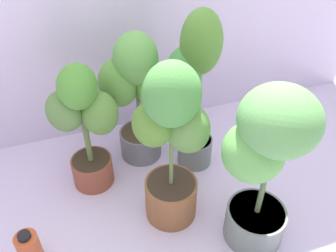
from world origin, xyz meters
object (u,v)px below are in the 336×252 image
(potted_plant_center, at_px, (172,143))
(potted_plant_back_right, at_px, (194,83))
(potted_plant_back_left, at_px, (84,123))
(potted_plant_back_center, at_px, (136,92))
(potted_plant_front_right, at_px, (265,160))
(nutrient_bottle, at_px, (30,249))

(potted_plant_center, distance_m, potted_plant_back_right, 0.38)
(potted_plant_center, bearing_deg, potted_plant_back_left, 134.52)
(potted_plant_back_center, bearing_deg, potted_plant_back_left, -155.30)
(potted_plant_front_right, height_order, nutrient_bottle, potted_plant_front_right)
(potted_plant_back_left, xyz_separation_m, nutrient_bottle, (-0.32, -0.38, -0.30))
(potted_plant_back_center, height_order, potted_plant_back_left, potted_plant_back_center)
(potted_plant_back_left, distance_m, potted_plant_center, 0.46)
(potted_plant_back_center, relative_size, potted_plant_back_left, 1.08)
(nutrient_bottle, bearing_deg, potted_plant_back_left, 50.02)
(potted_plant_back_right, bearing_deg, potted_plant_front_right, -82.25)
(potted_plant_back_right, xyz_separation_m, nutrient_bottle, (-0.86, -0.37, -0.42))
(potted_plant_front_right, bearing_deg, potted_plant_back_left, 137.49)
(potted_plant_back_center, bearing_deg, potted_plant_front_right, -64.83)
(potted_plant_back_center, distance_m, nutrient_bottle, 0.86)
(potted_plant_back_left, height_order, potted_plant_front_right, potted_plant_front_right)
(potted_plant_center, distance_m, nutrient_bottle, 0.73)
(potted_plant_back_center, xyz_separation_m, potted_plant_back_left, (-0.28, -0.13, -0.03))
(potted_plant_back_center, distance_m, potted_plant_back_right, 0.30)
(potted_plant_back_left, relative_size, potted_plant_center, 0.85)
(potted_plant_front_right, xyz_separation_m, nutrient_bottle, (-0.93, 0.17, -0.38))
(potted_plant_back_center, relative_size, potted_plant_back_right, 0.85)
(potted_plant_back_center, relative_size, potted_plant_front_right, 0.94)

